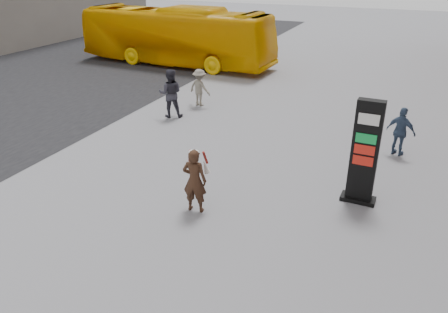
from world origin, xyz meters
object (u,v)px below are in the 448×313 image
at_px(woman, 195,180).
at_px(info_pylon, 365,153).
at_px(pedestrian_b, 200,88).
at_px(pedestrian_c, 401,132).
at_px(pedestrian_a, 170,93).
at_px(bus, 175,36).

bearing_deg(woman, info_pylon, -157.07).
relative_size(info_pylon, pedestrian_b, 1.75).
relative_size(woman, pedestrian_c, 1.06).
bearing_deg(info_pylon, pedestrian_b, 144.68).
xyz_separation_m(pedestrian_b, pedestrian_c, (8.02, -2.06, 0.01)).
bearing_deg(pedestrian_c, info_pylon, 98.99).
distance_m(info_pylon, pedestrian_b, 9.15).
distance_m(info_pylon, woman, 4.24).
distance_m(info_pylon, pedestrian_c, 3.60).
relative_size(pedestrian_a, pedestrian_c, 1.21).
height_order(info_pylon, bus, bus).
relative_size(bus, pedestrian_a, 6.14).
bearing_deg(pedestrian_a, bus, -86.44).
height_order(bus, pedestrian_a, bus).
distance_m(pedestrian_b, pedestrian_c, 8.28).
relative_size(info_pylon, pedestrian_c, 1.74).
height_order(bus, pedestrian_b, bus).
xyz_separation_m(bus, pedestrian_a, (4.27, -8.15, -0.67)).
xyz_separation_m(bus, pedestrian_b, (4.68, -6.43, -0.84)).
bearing_deg(pedestrian_c, woman, 72.64).
relative_size(woman, pedestrian_a, 0.88).
bearing_deg(pedestrian_b, pedestrian_c, 178.13).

